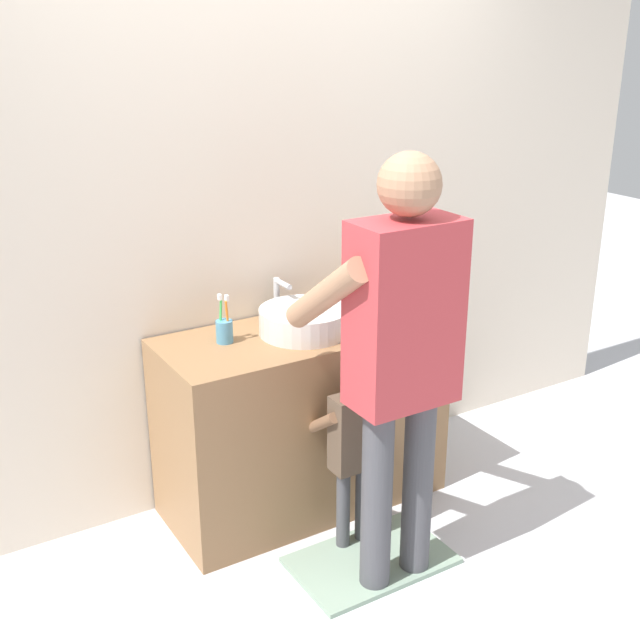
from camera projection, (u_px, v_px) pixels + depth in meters
ground_plane at (338, 531)px, 3.48m from camera, size 14.00×14.00×0.00m
back_wall at (264, 198)px, 3.51m from camera, size 4.40×0.08×2.70m
vanity_cabinet at (303, 418)px, 3.58m from camera, size 1.24×0.54×0.83m
sink_basin at (304, 320)px, 3.40m from camera, size 0.38×0.38×0.11m
faucet at (278, 300)px, 3.57m from camera, size 0.18×0.14×0.18m
toothbrush_cup at (224, 330)px, 3.30m from camera, size 0.07×0.07×0.21m
bath_mat at (371, 560)px, 3.28m from camera, size 0.64×0.40×0.02m
child_toddler at (353, 442)px, 3.23m from camera, size 0.25×0.25×0.81m
adult_parent at (401, 340)px, 2.86m from camera, size 0.52×0.55×1.68m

